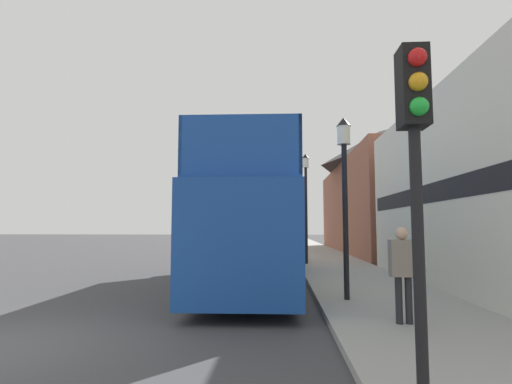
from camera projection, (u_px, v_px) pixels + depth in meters
ground_plane at (212, 255)px, 26.78m from camera, size 144.00×144.00×0.00m
sidewalk at (323, 257)px, 23.40m from camera, size 3.40×108.00×0.14m
brick_terrace_rear at (381, 192)px, 28.59m from camera, size 6.00×19.74×8.76m
tour_bus at (253, 228)px, 12.70m from camera, size 2.65×10.43×4.10m
parked_car_ahead_of_bus at (275, 250)px, 19.94m from camera, size 1.86×4.29×1.47m
pedestrian_nearest at (403, 265)px, 7.10m from camera, size 0.44×0.24×1.70m
traffic_signal at (415, 137)px, 4.10m from camera, size 0.28×0.42×3.58m
lamp_post_nearest at (344, 171)px, 9.64m from camera, size 0.35×0.35×4.37m
lamp_post_second at (306, 188)px, 18.88m from camera, size 0.35×0.35×5.19m
lamp_post_third at (300, 205)px, 28.01m from camera, size 0.35×0.35×4.74m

